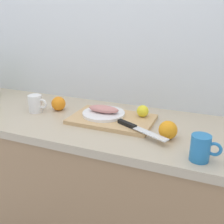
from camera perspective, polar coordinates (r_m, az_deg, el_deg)
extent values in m
cube|color=silver|center=(1.57, 1.04, 14.52)|extent=(3.20, 0.05, 2.50)
cube|color=#9E7A56|center=(1.60, -3.59, -17.37)|extent=(2.00, 0.58, 0.86)
cube|color=#B7A88E|center=(1.37, -4.00, -2.39)|extent=(2.00, 0.60, 0.04)
cube|color=tan|center=(1.34, 0.00, -1.60)|extent=(0.42, 0.26, 0.02)
cylinder|color=white|center=(1.37, -1.85, -0.34)|extent=(0.22, 0.22, 0.01)
ellipsoid|color=tan|center=(1.36, -1.86, 0.67)|extent=(0.17, 0.07, 0.04)
cube|color=silver|center=(1.15, 8.42, -4.76)|extent=(0.18, 0.11, 0.00)
cube|color=black|center=(1.23, 3.30, -2.65)|extent=(0.11, 0.07, 0.02)
sphere|color=yellow|center=(1.34, 6.76, 0.21)|extent=(0.06, 0.06, 0.06)
cylinder|color=white|center=(1.52, -16.49, 1.79)|extent=(0.08, 0.08, 0.10)
torus|color=white|center=(1.49, -14.99, 1.75)|extent=(0.06, 0.01, 0.06)
cylinder|color=#2672B2|center=(1.02, 18.81, -7.50)|extent=(0.07, 0.07, 0.10)
torus|color=#2672B2|center=(1.02, 21.56, -7.61)|extent=(0.06, 0.01, 0.06)
sphere|color=orange|center=(1.17, 12.20, -3.89)|extent=(0.08, 0.08, 0.08)
sphere|color=orange|center=(1.51, -11.67, 1.83)|extent=(0.08, 0.08, 0.08)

